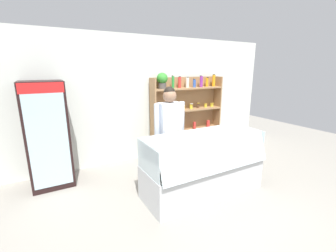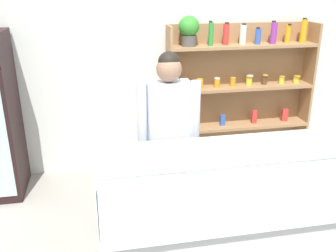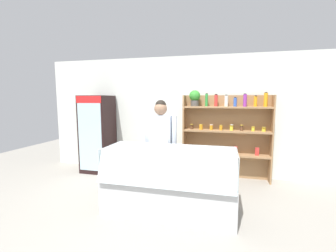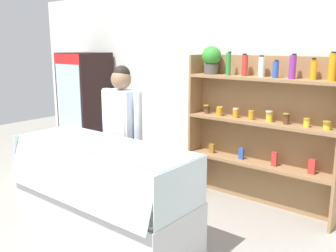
{
  "view_description": "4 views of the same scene",
  "coord_description": "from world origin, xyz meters",
  "px_view_note": "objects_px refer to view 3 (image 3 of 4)",
  "views": [
    {
      "loc": [
        -2.0,
        -2.6,
        2.0
      ],
      "look_at": [
        -0.11,
        0.75,
        1.02
      ],
      "focal_mm": 24.0,
      "sensor_mm": 36.0,
      "label": 1
    },
    {
      "loc": [
        -0.76,
        -2.5,
        2.27
      ],
      "look_at": [
        -0.13,
        0.76,
        0.99
      ],
      "focal_mm": 40.0,
      "sensor_mm": 36.0,
      "label": 2
    },
    {
      "loc": [
        0.94,
        -3.14,
        1.74
      ],
      "look_at": [
        -0.04,
        0.79,
        1.25
      ],
      "focal_mm": 24.0,
      "sensor_mm": 36.0,
      "label": 3
    },
    {
      "loc": [
        2.85,
        -2.23,
        1.95
      ],
      "look_at": [
        0.4,
        0.79,
        1.1
      ],
      "focal_mm": 40.0,
      "sensor_mm": 36.0,
      "label": 4
    }
  ],
  "objects_px": {
    "shelving_unit": "(223,130)",
    "deli_display_case": "(169,192)",
    "drinks_fridge": "(98,134)",
    "shop_clerk": "(161,139)"
  },
  "relations": [
    {
      "from": "deli_display_case",
      "to": "shelving_unit",
      "type": "bearing_deg",
      "value": 65.88
    },
    {
      "from": "drinks_fridge",
      "to": "deli_display_case",
      "type": "distance_m",
      "value": 2.71
    },
    {
      "from": "drinks_fridge",
      "to": "deli_display_case",
      "type": "relative_size",
      "value": 0.92
    },
    {
      "from": "deli_display_case",
      "to": "shop_clerk",
      "type": "bearing_deg",
      "value": 117.01
    },
    {
      "from": "deli_display_case",
      "to": "drinks_fridge",
      "type": "bearing_deg",
      "value": 144.16
    },
    {
      "from": "shelving_unit",
      "to": "deli_display_case",
      "type": "xyz_separation_m",
      "value": [
        -0.78,
        -1.75,
        -0.76
      ]
    },
    {
      "from": "drinks_fridge",
      "to": "deli_display_case",
      "type": "height_order",
      "value": "drinks_fridge"
    },
    {
      "from": "shelving_unit",
      "to": "deli_display_case",
      "type": "height_order",
      "value": "shelving_unit"
    },
    {
      "from": "drinks_fridge",
      "to": "shelving_unit",
      "type": "distance_m",
      "value": 2.94
    },
    {
      "from": "drinks_fridge",
      "to": "shelving_unit",
      "type": "relative_size",
      "value": 0.94
    }
  ]
}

